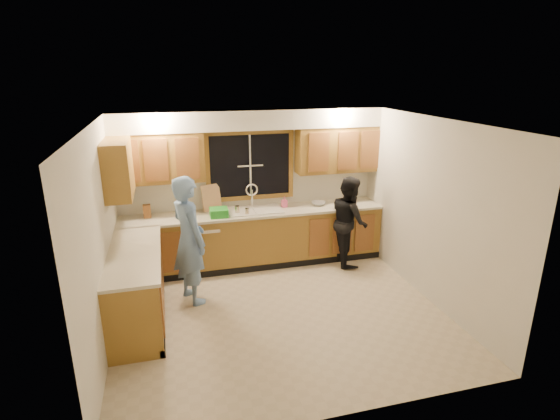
# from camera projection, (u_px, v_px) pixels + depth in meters

# --- Properties ---
(floor) EXTENTS (4.20, 4.20, 0.00)m
(floor) POSITION_uv_depth(u_px,v_px,m) (280.00, 313.00, 5.80)
(floor) COLOR #C0B194
(floor) RESTS_ON ground
(ceiling) EXTENTS (4.20, 4.20, 0.00)m
(ceiling) POSITION_uv_depth(u_px,v_px,m) (280.00, 122.00, 5.03)
(ceiling) COLOR white
(wall_back) EXTENTS (4.20, 0.00, 4.20)m
(wall_back) POSITION_uv_depth(u_px,v_px,m) (251.00, 186.00, 7.16)
(wall_back) COLOR silver
(wall_back) RESTS_ON ground
(wall_left) EXTENTS (0.00, 3.80, 3.80)m
(wall_left) POSITION_uv_depth(u_px,v_px,m) (100.00, 240.00, 4.90)
(wall_left) COLOR silver
(wall_left) RESTS_ON ground
(wall_right) EXTENTS (0.00, 3.80, 3.80)m
(wall_right) POSITION_uv_depth(u_px,v_px,m) (429.00, 211.00, 5.93)
(wall_right) COLOR silver
(wall_right) RESTS_ON ground
(base_cabinets_back) EXTENTS (4.20, 0.60, 0.88)m
(base_cabinets_back) POSITION_uv_depth(u_px,v_px,m) (255.00, 239.00, 7.14)
(base_cabinets_back) COLOR olive
(base_cabinets_back) RESTS_ON ground
(base_cabinets_left) EXTENTS (0.60, 1.90, 0.88)m
(base_cabinets_left) POSITION_uv_depth(u_px,v_px,m) (137.00, 287.00, 5.54)
(base_cabinets_left) COLOR olive
(base_cabinets_left) RESTS_ON ground
(countertop_back) EXTENTS (4.20, 0.63, 0.04)m
(countertop_back) POSITION_uv_depth(u_px,v_px,m) (255.00, 212.00, 6.98)
(countertop_back) COLOR beige
(countertop_back) RESTS_ON base_cabinets_back
(countertop_left) EXTENTS (0.63, 1.90, 0.04)m
(countertop_left) POSITION_uv_depth(u_px,v_px,m) (134.00, 254.00, 5.41)
(countertop_left) COLOR beige
(countertop_left) RESTS_ON base_cabinets_left
(upper_cabinets_left) EXTENTS (1.35, 0.33, 0.75)m
(upper_cabinets_left) POSITION_uv_depth(u_px,v_px,m) (158.00, 158.00, 6.48)
(upper_cabinets_left) COLOR olive
(upper_cabinets_left) RESTS_ON wall_back
(upper_cabinets_right) EXTENTS (1.35, 0.33, 0.75)m
(upper_cabinets_right) POSITION_uv_depth(u_px,v_px,m) (337.00, 149.00, 7.18)
(upper_cabinets_right) COLOR olive
(upper_cabinets_right) RESTS_ON wall_back
(upper_cabinets_return) EXTENTS (0.33, 0.90, 0.75)m
(upper_cabinets_return) POSITION_uv_depth(u_px,v_px,m) (118.00, 169.00, 5.79)
(upper_cabinets_return) COLOR olive
(upper_cabinets_return) RESTS_ON wall_left
(soffit) EXTENTS (4.20, 0.35, 0.30)m
(soffit) POSITION_uv_depth(u_px,v_px,m) (251.00, 120.00, 6.66)
(soffit) COLOR white
(soffit) RESTS_ON wall_back
(window_frame) EXTENTS (1.44, 0.03, 1.14)m
(window_frame) POSITION_uv_depth(u_px,v_px,m) (250.00, 166.00, 7.05)
(window_frame) COLOR black
(window_frame) RESTS_ON wall_back
(sink) EXTENTS (0.86, 0.52, 0.57)m
(sink) POSITION_uv_depth(u_px,v_px,m) (255.00, 214.00, 7.01)
(sink) COLOR white
(sink) RESTS_ON countertop_back
(dishwasher) EXTENTS (0.60, 0.56, 0.82)m
(dishwasher) POSITION_uv_depth(u_px,v_px,m) (203.00, 246.00, 6.93)
(dishwasher) COLOR white
(dishwasher) RESTS_ON floor
(stove) EXTENTS (0.58, 0.75, 0.90)m
(stove) POSITION_uv_depth(u_px,v_px,m) (134.00, 309.00, 5.02)
(stove) COLOR white
(stove) RESTS_ON floor
(man) EXTENTS (0.65, 0.77, 1.78)m
(man) POSITION_uv_depth(u_px,v_px,m) (189.00, 240.00, 5.87)
(man) COLOR #6F98D2
(man) RESTS_ON floor
(woman) EXTENTS (0.62, 0.76, 1.47)m
(woman) POSITION_uv_depth(u_px,v_px,m) (349.00, 221.00, 7.09)
(woman) COLOR black
(woman) RESTS_ON floor
(knife_block) EXTENTS (0.11, 0.10, 0.20)m
(knife_block) POSITION_uv_depth(u_px,v_px,m) (147.00, 211.00, 6.64)
(knife_block) COLOR brown
(knife_block) RESTS_ON countertop_back
(cutting_board) EXTENTS (0.33, 0.21, 0.42)m
(cutting_board) POSITION_uv_depth(u_px,v_px,m) (211.00, 198.00, 6.96)
(cutting_board) COLOR tan
(cutting_board) RESTS_ON countertop_back
(dish_crate) EXTENTS (0.28, 0.26, 0.13)m
(dish_crate) POSITION_uv_depth(u_px,v_px,m) (219.00, 212.00, 6.71)
(dish_crate) COLOR green
(dish_crate) RESTS_ON countertop_back
(soap_bottle) EXTENTS (0.09, 0.10, 0.18)m
(soap_bottle) POSITION_uv_depth(u_px,v_px,m) (284.00, 202.00, 7.16)
(soap_bottle) COLOR pink
(soap_bottle) RESTS_ON countertop_back
(bowl) EXTENTS (0.30, 0.30, 0.06)m
(bowl) POSITION_uv_depth(u_px,v_px,m) (318.00, 203.00, 7.28)
(bowl) COLOR silver
(bowl) RESTS_ON countertop_back
(can_left) EXTENTS (0.07, 0.07, 0.13)m
(can_left) POSITION_uv_depth(u_px,v_px,m) (237.00, 210.00, 6.83)
(can_left) COLOR #BCAD91
(can_left) RESTS_ON countertop_back
(can_right) EXTENTS (0.08, 0.08, 0.11)m
(can_right) POSITION_uv_depth(u_px,v_px,m) (247.00, 212.00, 6.76)
(can_right) COLOR #BCAD91
(can_right) RESTS_ON countertop_back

